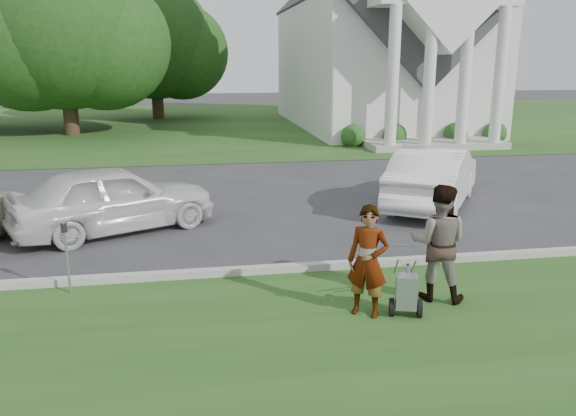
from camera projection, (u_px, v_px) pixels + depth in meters
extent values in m
plane|color=#333335|center=(295.00, 283.00, 9.90)|extent=(120.00, 120.00, 0.00)
cube|color=#1F4919|center=(337.00, 374.00, 7.04)|extent=(80.00, 7.00, 0.01)
cube|color=#1F4919|center=(220.00, 122.00, 35.65)|extent=(80.00, 30.00, 0.01)
cube|color=#9E9E93|center=(290.00, 268.00, 10.40)|extent=(80.00, 0.18, 0.15)
cube|color=white|center=(373.00, 66.00, 33.33)|extent=(9.00, 16.00, 7.00)
cube|color=#38383D|center=(375.00, 3.00, 32.43)|extent=(9.19, 17.00, 9.19)
cube|color=#9E9E93|center=(433.00, 144.00, 25.41)|extent=(6.20, 2.60, 0.30)
cylinder|color=white|center=(393.00, 80.00, 23.34)|extent=(0.50, 0.50, 6.00)
cylinder|color=white|center=(429.00, 80.00, 23.60)|extent=(0.50, 0.50, 6.00)
cylinder|color=white|center=(465.00, 80.00, 23.85)|extent=(0.50, 0.50, 6.00)
cylinder|color=white|center=(499.00, 80.00, 24.11)|extent=(0.50, 0.50, 6.00)
sphere|color=#1E4C19|center=(353.00, 136.00, 25.63)|extent=(1.10, 1.10, 1.10)
sphere|color=#1E4C19|center=(395.00, 135.00, 25.95)|extent=(1.10, 1.10, 1.10)
sphere|color=#1E4C19|center=(455.00, 134.00, 26.43)|extent=(1.10, 1.10, 1.10)
sphere|color=#1E4C19|center=(495.00, 133.00, 26.74)|extent=(1.10, 1.10, 1.10)
cylinder|color=#332316|center=(70.00, 104.00, 29.21)|extent=(0.76, 0.76, 3.20)
sphere|color=#1C4013|center=(62.00, 25.00, 28.21)|extent=(8.40, 8.40, 8.40)
sphere|color=#1C4013|center=(103.00, 43.00, 29.01)|extent=(6.89, 6.89, 6.89)
sphere|color=#1C4013|center=(27.00, 38.00, 27.82)|extent=(7.22, 7.22, 7.22)
sphere|color=#1C4013|center=(1.00, 34.00, 30.81)|extent=(7.54, 7.54, 7.54)
cylinder|color=#332316|center=(157.00, 96.00, 37.50)|extent=(0.76, 0.76, 3.00)
sphere|color=#1C4013|center=(154.00, 40.00, 36.58)|extent=(7.60, 7.60, 7.60)
sphere|color=#1C4013|center=(181.00, 52.00, 37.33)|extent=(6.23, 6.23, 6.23)
sphere|color=#1C4013|center=(130.00, 49.00, 36.20)|extent=(6.54, 6.54, 6.54)
cylinder|color=black|center=(392.00, 307.00, 8.62)|extent=(0.14, 0.29, 0.29)
cylinder|color=black|center=(419.00, 308.00, 8.57)|extent=(0.14, 0.29, 0.29)
cylinder|color=#2D2D33|center=(405.00, 308.00, 8.59)|extent=(0.47, 0.17, 0.03)
cube|color=#95989D|center=(406.00, 292.00, 8.52)|extent=(0.37, 0.34, 0.53)
cone|color=#95989D|center=(408.00, 270.00, 8.44)|extent=(0.20, 0.20, 0.15)
cylinder|color=#2D2D33|center=(408.00, 266.00, 8.42)|extent=(0.04, 0.04, 0.06)
cylinder|color=#95989D|center=(396.00, 266.00, 8.92)|extent=(0.22, 0.68, 0.50)
cylinder|color=#95989D|center=(413.00, 267.00, 8.89)|extent=(0.22, 0.68, 0.50)
cylinder|color=#95989D|center=(404.00, 245.00, 9.17)|extent=(0.30, 0.11, 0.03)
imported|color=#999999|center=(368.00, 262.00, 8.46)|extent=(0.75, 0.69, 1.73)
imported|color=#999999|center=(438.00, 243.00, 9.02)|extent=(1.16, 1.06, 1.92)
cylinder|color=#95989D|center=(68.00, 263.00, 9.33)|extent=(0.04, 0.04, 1.09)
cube|color=#2D2D33|center=(64.00, 227.00, 9.18)|extent=(0.09, 0.06, 0.16)
cylinder|color=#95989D|center=(63.00, 223.00, 9.15)|extent=(0.08, 0.08, 0.03)
imported|color=silver|center=(113.00, 198.00, 12.75)|extent=(4.89, 3.62, 1.55)
imported|color=white|center=(433.00, 176.00, 15.01)|extent=(4.11, 5.01, 1.61)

